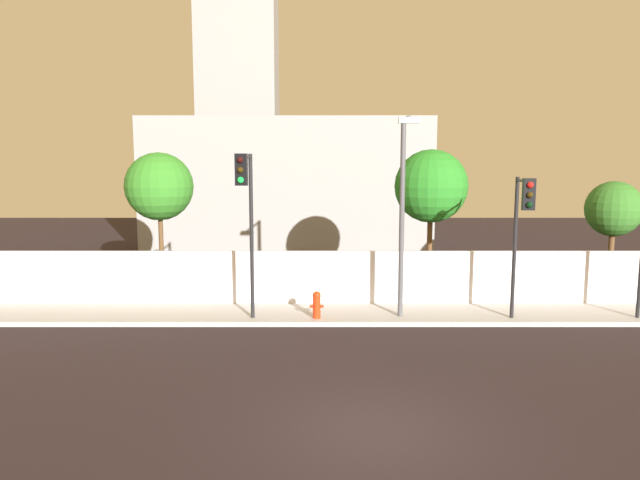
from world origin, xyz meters
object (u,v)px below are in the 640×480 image
object	(u,v)px
roadside_tree_midright	(612,209)
street_lamp_curbside	(402,201)
roadside_tree_leftmost	(158,187)
traffic_light_left	(245,201)
traffic_light_center	(521,217)
fire_hydrant	(316,304)
roadside_tree_midleft	(430,187)

from	to	relation	value
roadside_tree_midright	street_lamp_curbside	bearing A→B (deg)	-157.84
roadside_tree_leftmost	street_lamp_curbside	bearing A→B (deg)	-21.58
traffic_light_left	traffic_light_center	xyz separation A→B (m)	(8.12, -0.10, -0.47)
fire_hydrant	roadside_tree_leftmost	bearing A→B (deg)	149.49
fire_hydrant	roadside_tree_midleft	size ratio (longest dim) A/B	0.16
fire_hydrant	roadside_tree_midright	world-z (taller)	roadside_tree_midright
traffic_light_center	roadside_tree_midright	xyz separation A→B (m)	(4.65, 4.01, -0.12)
fire_hydrant	roadside_tree_leftmost	xyz separation A→B (m)	(-5.67, 3.34, 3.46)
fire_hydrant	roadside_tree_midright	distance (m)	11.52
street_lamp_curbside	roadside_tree_leftmost	world-z (taller)	street_lamp_curbside
roadside_tree_midleft	roadside_tree_leftmost	bearing A→B (deg)	180.00
street_lamp_curbside	roadside_tree_midleft	bearing A→B (deg)	66.18
traffic_light_center	street_lamp_curbside	bearing A→B (deg)	167.94
traffic_light_left	fire_hydrant	bearing A→B (deg)	15.55
roadside_tree_leftmost	roadside_tree_midleft	size ratio (longest dim) A/B	0.98
street_lamp_curbside	fire_hydrant	bearing A→B (deg)	-178.78
roadside_tree_midleft	roadside_tree_midright	size ratio (longest dim) A/B	1.26
street_lamp_curbside	fire_hydrant	world-z (taller)	street_lamp_curbside
street_lamp_curbside	roadside_tree_midleft	world-z (taller)	street_lamp_curbside
traffic_light_left	roadside_tree_midleft	world-z (taller)	roadside_tree_midleft
street_lamp_curbside	roadside_tree_midleft	xyz separation A→B (m)	(1.45, 3.28, 0.29)
traffic_light_center	roadside_tree_midright	size ratio (longest dim) A/B	1.03
roadside_tree_midleft	roadside_tree_midright	xyz separation A→B (m)	(6.62, -0.00, -0.83)
street_lamp_curbside	traffic_light_left	bearing A→B (deg)	-172.35
roadside_tree_leftmost	traffic_light_center	bearing A→B (deg)	-18.91
traffic_light_left	fire_hydrant	distance (m)	3.88
traffic_light_center	fire_hydrant	world-z (taller)	traffic_light_center
traffic_light_left	roadside_tree_midleft	bearing A→B (deg)	32.48
traffic_light_center	roadside_tree_leftmost	xyz separation A→B (m)	(-11.72, 4.01, 0.69)
street_lamp_curbside	fire_hydrant	distance (m)	4.13
roadside_tree_leftmost	roadside_tree_midright	size ratio (longest dim) A/B	1.24
fire_hydrant	street_lamp_curbside	bearing A→B (deg)	1.22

